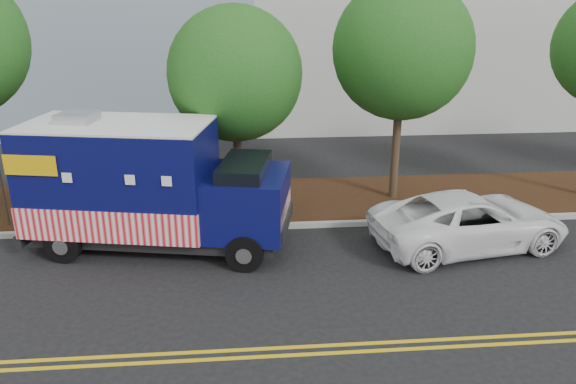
{
  "coord_description": "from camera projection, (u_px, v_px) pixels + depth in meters",
  "views": [
    {
      "loc": [
        1.26,
        -13.69,
        6.59
      ],
      "look_at": [
        2.48,
        0.6,
        1.41
      ],
      "focal_mm": 35.0,
      "sensor_mm": 36.0,
      "label": 1
    }
  ],
  "objects": [
    {
      "name": "curb",
      "position": [
        200.0,
        229.0,
        16.25
      ],
      "size": [
        120.0,
        0.18,
        0.15
      ],
      "primitive_type": "cube",
      "color": "#9E9E99",
      "rests_on": "ground"
    },
    {
      "name": "centerline_near",
      "position": [
        182.0,
        353.0,
        10.79
      ],
      "size": [
        120.0,
        0.1,
        0.01
      ],
      "primitive_type": "cube",
      "color": "gold",
      "rests_on": "ground"
    },
    {
      "name": "white_car",
      "position": [
        469.0,
        221.0,
        15.1
      ],
      "size": [
        5.65,
        3.34,
        1.47
      ],
      "primitive_type": "imported",
      "rotation": [
        0.0,
        0.0,
        1.75
      ],
      "color": "white",
      "rests_on": "ground"
    },
    {
      "name": "ground",
      "position": [
        197.0,
        252.0,
        14.96
      ],
      "size": [
        120.0,
        120.0,
        0.0
      ],
      "primitive_type": "plane",
      "color": "black",
      "rests_on": "ground"
    },
    {
      "name": "tree_b",
      "position": [
        235.0,
        74.0,
        16.46
      ],
      "size": [
        3.98,
        3.98,
        6.26
      ],
      "color": "#38281C",
      "rests_on": "ground"
    },
    {
      "name": "sign_post",
      "position": [
        3.0,
        191.0,
        15.98
      ],
      "size": [
        0.06,
        0.06,
        2.4
      ],
      "primitive_type": "cube",
      "color": "#473828",
      "rests_on": "ground"
    },
    {
      "name": "food_truck",
      "position": [
        145.0,
        189.0,
        14.79
      ],
      "size": [
        7.25,
        3.79,
        3.64
      ],
      "rotation": [
        0.0,
        0.0,
        -0.19
      ],
      "color": "black",
      "rests_on": "ground"
    },
    {
      "name": "mulch_strip",
      "position": [
        204.0,
        203.0,
        18.22
      ],
      "size": [
        120.0,
        4.0,
        0.15
      ],
      "primitive_type": "cube",
      "color": "black",
      "rests_on": "ground"
    },
    {
      "name": "tree_c",
      "position": [
        402.0,
        50.0,
        16.96
      ],
      "size": [
        4.27,
        4.27,
        7.02
      ],
      "color": "#38281C",
      "rests_on": "ground"
    },
    {
      "name": "centerline_far",
      "position": [
        181.0,
        361.0,
        10.56
      ],
      "size": [
        120.0,
        0.1,
        0.01
      ],
      "primitive_type": "cube",
      "color": "gold",
      "rests_on": "ground"
    }
  ]
}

